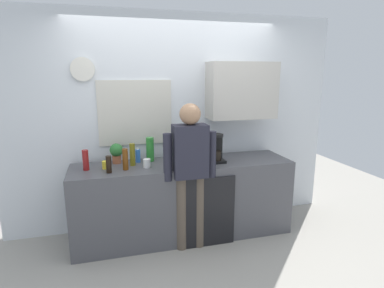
{
  "coord_description": "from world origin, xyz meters",
  "views": [
    {
      "loc": [
        -0.83,
        -3.11,
        1.9
      ],
      "look_at": [
        0.09,
        0.25,
        1.12
      ],
      "focal_mm": 29.8,
      "sensor_mm": 36.0,
      "label": 1
    }
  ],
  "objects_px": {
    "coffee_maker": "(215,149)",
    "cup_yellow_cup": "(106,165)",
    "dish_soap": "(138,156)",
    "bottle_red_vinegar": "(86,160)",
    "bottle_olive_oil": "(132,155)",
    "bottle_amber_beer": "(125,159)",
    "bottle_dark_sauce": "(109,164)",
    "bottle_green_wine": "(184,147)",
    "bottle_clear_soda": "(150,149)",
    "person_at_sink": "(190,165)",
    "potted_plant": "(116,152)",
    "cup_blue_mug": "(207,153)",
    "cup_white_mug": "(147,163)"
  },
  "relations": [
    {
      "from": "bottle_dark_sauce",
      "to": "person_at_sink",
      "type": "distance_m",
      "value": 0.84
    },
    {
      "from": "cup_yellow_cup",
      "to": "bottle_red_vinegar",
      "type": "bearing_deg",
      "value": 179.04
    },
    {
      "from": "bottle_clear_soda",
      "to": "bottle_olive_oil",
      "type": "height_order",
      "value": "bottle_clear_soda"
    },
    {
      "from": "cup_white_mug",
      "to": "bottle_green_wine",
      "type": "bearing_deg",
      "value": 24.59
    },
    {
      "from": "bottle_green_wine",
      "to": "bottle_olive_oil",
      "type": "bearing_deg",
      "value": -171.15
    },
    {
      "from": "bottle_green_wine",
      "to": "dish_soap",
      "type": "distance_m",
      "value": 0.55
    },
    {
      "from": "cup_yellow_cup",
      "to": "dish_soap",
      "type": "relative_size",
      "value": 0.47
    },
    {
      "from": "dish_soap",
      "to": "person_at_sink",
      "type": "relative_size",
      "value": 0.11
    },
    {
      "from": "bottle_clear_soda",
      "to": "bottle_olive_oil",
      "type": "distance_m",
      "value": 0.25
    },
    {
      "from": "bottle_olive_oil",
      "to": "potted_plant",
      "type": "bearing_deg",
      "value": 140.23
    },
    {
      "from": "person_at_sink",
      "to": "dish_soap",
      "type": "bearing_deg",
      "value": 141.61
    },
    {
      "from": "cup_blue_mug",
      "to": "dish_soap",
      "type": "height_order",
      "value": "dish_soap"
    },
    {
      "from": "cup_blue_mug",
      "to": "potted_plant",
      "type": "bearing_deg",
      "value": 178.29
    },
    {
      "from": "bottle_red_vinegar",
      "to": "bottle_dark_sauce",
      "type": "relative_size",
      "value": 1.22
    },
    {
      "from": "bottle_dark_sauce",
      "to": "cup_white_mug",
      "type": "height_order",
      "value": "bottle_dark_sauce"
    },
    {
      "from": "bottle_dark_sauce",
      "to": "bottle_clear_soda",
      "type": "distance_m",
      "value": 0.59
    },
    {
      "from": "cup_blue_mug",
      "to": "person_at_sink",
      "type": "xyz_separation_m",
      "value": [
        -0.34,
        -0.47,
        0.01
      ]
    },
    {
      "from": "bottle_dark_sauce",
      "to": "coffee_maker",
      "type": "bearing_deg",
      "value": 5.68
    },
    {
      "from": "bottle_red_vinegar",
      "to": "dish_soap",
      "type": "xyz_separation_m",
      "value": [
        0.57,
        0.16,
        -0.03
      ]
    },
    {
      "from": "bottle_clear_soda",
      "to": "dish_soap",
      "type": "relative_size",
      "value": 1.56
    },
    {
      "from": "cup_white_mug",
      "to": "cup_blue_mug",
      "type": "xyz_separation_m",
      "value": [
        0.77,
        0.23,
        0.0
      ]
    },
    {
      "from": "coffee_maker",
      "to": "bottle_olive_oil",
      "type": "distance_m",
      "value": 0.94
    },
    {
      "from": "bottle_red_vinegar",
      "to": "bottle_green_wine",
      "type": "xyz_separation_m",
      "value": [
        1.11,
        0.14,
        0.04
      ]
    },
    {
      "from": "coffee_maker",
      "to": "bottle_red_vinegar",
      "type": "distance_m",
      "value": 1.43
    },
    {
      "from": "cup_yellow_cup",
      "to": "dish_soap",
      "type": "distance_m",
      "value": 0.4
    },
    {
      "from": "bottle_green_wine",
      "to": "person_at_sink",
      "type": "height_order",
      "value": "person_at_sink"
    },
    {
      "from": "bottle_amber_beer",
      "to": "bottle_clear_soda",
      "type": "relative_size",
      "value": 0.82
    },
    {
      "from": "dish_soap",
      "to": "cup_blue_mug",
      "type": "bearing_deg",
      "value": -0.8
    },
    {
      "from": "coffee_maker",
      "to": "cup_yellow_cup",
      "type": "height_order",
      "value": "coffee_maker"
    },
    {
      "from": "coffee_maker",
      "to": "cup_blue_mug",
      "type": "bearing_deg",
      "value": 97.6
    },
    {
      "from": "bottle_amber_beer",
      "to": "bottle_olive_oil",
      "type": "distance_m",
      "value": 0.17
    },
    {
      "from": "bottle_olive_oil",
      "to": "potted_plant",
      "type": "height_order",
      "value": "bottle_olive_oil"
    },
    {
      "from": "dish_soap",
      "to": "cup_white_mug",
      "type": "bearing_deg",
      "value": -73.37
    },
    {
      "from": "dish_soap",
      "to": "bottle_amber_beer",
      "type": "bearing_deg",
      "value": -121.12
    },
    {
      "from": "bottle_green_wine",
      "to": "coffee_maker",
      "type": "bearing_deg",
      "value": -29.35
    },
    {
      "from": "bottle_amber_beer",
      "to": "bottle_dark_sauce",
      "type": "distance_m",
      "value": 0.19
    },
    {
      "from": "cup_blue_mug",
      "to": "person_at_sink",
      "type": "height_order",
      "value": "person_at_sink"
    },
    {
      "from": "bottle_red_vinegar",
      "to": "bottle_olive_oil",
      "type": "distance_m",
      "value": 0.5
    },
    {
      "from": "dish_soap",
      "to": "person_at_sink",
      "type": "height_order",
      "value": "person_at_sink"
    },
    {
      "from": "bottle_red_vinegar",
      "to": "coffee_maker",
      "type": "bearing_deg",
      "value": -1.66
    },
    {
      "from": "bottle_red_vinegar",
      "to": "person_at_sink",
      "type": "height_order",
      "value": "person_at_sink"
    },
    {
      "from": "bottle_olive_oil",
      "to": "bottle_green_wine",
      "type": "bearing_deg",
      "value": 8.85
    },
    {
      "from": "bottle_amber_beer",
      "to": "cup_white_mug",
      "type": "relative_size",
      "value": 2.42
    },
    {
      "from": "bottle_amber_beer",
      "to": "bottle_olive_oil",
      "type": "xyz_separation_m",
      "value": [
        0.09,
        0.15,
        0.01
      ]
    },
    {
      "from": "bottle_red_vinegar",
      "to": "potted_plant",
      "type": "bearing_deg",
      "value": 29.52
    },
    {
      "from": "bottle_green_wine",
      "to": "bottle_olive_oil",
      "type": "distance_m",
      "value": 0.62
    },
    {
      "from": "coffee_maker",
      "to": "bottle_dark_sauce",
      "type": "distance_m",
      "value": 1.21
    },
    {
      "from": "coffee_maker",
      "to": "person_at_sink",
      "type": "xyz_separation_m",
      "value": [
        -0.37,
        -0.27,
        -0.09
      ]
    },
    {
      "from": "bottle_clear_soda",
      "to": "person_at_sink",
      "type": "relative_size",
      "value": 0.17
    },
    {
      "from": "bottle_clear_soda",
      "to": "cup_yellow_cup",
      "type": "xyz_separation_m",
      "value": [
        -0.51,
        -0.18,
        -0.1
      ]
    }
  ]
}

